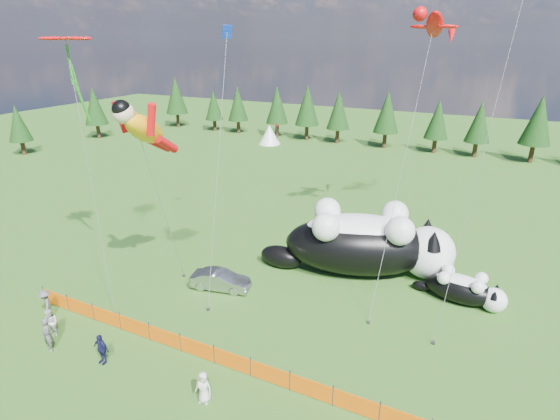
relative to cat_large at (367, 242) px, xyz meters
name	(u,v)px	position (x,y,z in m)	size (l,w,h in m)	color
ground	(230,324)	(-5.11, -8.86, -2.20)	(160.00, 160.00, 0.00)	#0F3509
safety_fence	(197,349)	(-5.11, -11.86, -1.70)	(22.06, 0.06, 1.10)	#262626
tree_line	(402,121)	(-5.11, 36.14, 1.80)	(90.00, 4.00, 8.00)	black
festival_tents	(483,156)	(5.89, 31.14, -0.80)	(50.00, 3.20, 2.80)	white
cat_large	(367,242)	(0.00, 0.00, 0.00)	(12.49, 7.29, 4.64)	black
cat_small	(464,289)	(6.22, -1.02, -1.28)	(5.36, 2.35, 1.94)	black
car	(220,280)	(-7.55, -6.04, -1.59)	(1.30, 3.72, 1.23)	#A3A4A8
spectator_a	(47,335)	(-12.13, -14.67, -1.29)	(0.67, 0.44, 1.83)	#535257
spectator_b	(51,323)	(-12.95, -13.84, -1.40)	(0.78, 0.46, 1.61)	silver
spectator_c	(101,349)	(-9.02, -14.16, -1.40)	(0.94, 0.48, 1.60)	#16163E
spectator_d	(46,304)	(-14.63, -12.81, -1.34)	(1.12, 0.58, 1.73)	#535257
spectator_e	(203,387)	(-3.18, -14.06, -1.44)	(0.75, 0.49, 1.53)	silver
superhero_kite	(145,129)	(-10.03, -8.48, 8.07)	(4.84, 5.25, 12.30)	#FFA80D
gecko_kite	(435,25)	(1.83, 5.77, 13.22)	(3.55, 14.43, 19.01)	red
flower_kite	(66,42)	(-14.56, -8.64, 12.26)	(4.75, 4.02, 15.03)	red
diamond_kite_a	(226,43)	(-9.06, -1.81, 12.19)	(2.73, 7.38, 16.49)	#0C30BD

